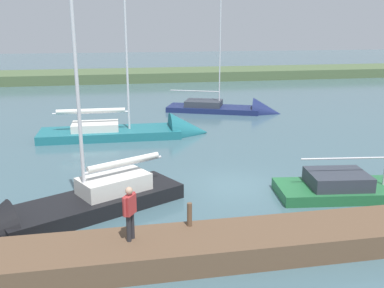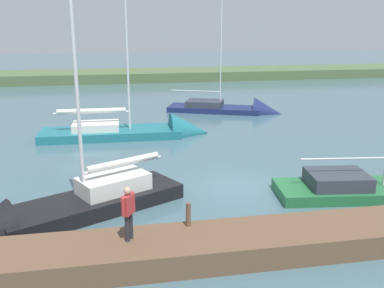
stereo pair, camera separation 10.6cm
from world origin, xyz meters
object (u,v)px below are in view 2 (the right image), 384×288
Objects in this scene: mooring_post_near at (188,214)px; sailboat_outer_mooring at (236,111)px; sailboat_mid_channel at (60,214)px; sailboat_far_left at (145,134)px; person_on_dock at (128,210)px.

mooring_post_near is 23.10m from sailboat_outer_mooring.
sailboat_mid_channel is at bearing -100.77° from sailboat_outer_mooring.
sailboat_far_left is (-4.15, -12.22, -0.07)m from sailboat_mid_channel.
mooring_post_near is at bearing 118.60° from sailboat_mid_channel.
mooring_post_near is at bearing 49.75° from person_on_dock.
mooring_post_near is at bearing -87.62° from sailboat_outer_mooring.
sailboat_far_left is (0.22, -15.13, -1.01)m from mooring_post_near.
sailboat_outer_mooring is at bearing -150.90° from sailboat_mid_channel.
sailboat_mid_channel is (12.26, 18.77, 0.15)m from sailboat_outer_mooring.
sailboat_far_left reaches higher than sailboat_mid_channel.
sailboat_outer_mooring is 10.43m from sailboat_far_left.
sailboat_outer_mooring is at bearing -110.01° from mooring_post_near.
sailboat_outer_mooring is 1.13× the size of sailboat_mid_channel.
mooring_post_near is 2.10m from person_on_dock.
sailboat_mid_channel is 0.75× the size of sailboat_far_left.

